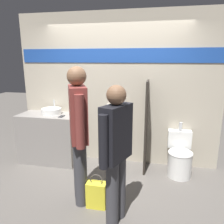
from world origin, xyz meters
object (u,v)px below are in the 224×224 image
(person_with_lanyard, at_px, (79,131))
(toilet, at_px, (180,158))
(cell_phone, at_px, (62,116))
(shopping_bag, at_px, (97,194))
(urinal_near_counter, at_px, (114,125))
(sink_basin, at_px, (52,111))
(person_in_vest, at_px, (116,150))

(person_with_lanyard, bearing_deg, toilet, -79.11)
(toilet, bearing_deg, cell_phone, -178.21)
(shopping_bag, bearing_deg, urinal_near_counter, 91.07)
(sink_basin, height_order, person_with_lanyard, person_with_lanyard)
(cell_phone, bearing_deg, sink_basin, 149.03)
(cell_phone, distance_m, person_with_lanyard, 1.14)
(person_with_lanyard, bearing_deg, person_in_vest, -141.99)
(shopping_bag, bearing_deg, cell_phone, 131.59)
(urinal_near_counter, xyz_separation_m, shopping_bag, (0.02, -1.26, -0.57))
(cell_phone, xyz_separation_m, urinal_near_counter, (0.89, 0.23, -0.17))
(toilet, xyz_separation_m, person_with_lanyard, (-1.39, -0.99, 0.71))
(sink_basin, height_order, cell_phone, sink_basin)
(person_with_lanyard, height_order, shopping_bag, person_with_lanyard)
(toilet, distance_m, person_with_lanyard, 1.85)
(cell_phone, distance_m, toilet, 2.14)
(urinal_near_counter, height_order, toilet, urinal_near_counter)
(urinal_near_counter, relative_size, person_in_vest, 0.70)
(urinal_near_counter, bearing_deg, person_in_vest, -77.82)
(urinal_near_counter, bearing_deg, cell_phone, -165.43)
(sink_basin, distance_m, person_in_vest, 2.01)
(cell_phone, height_order, urinal_near_counter, urinal_near_counter)
(shopping_bag, bearing_deg, sink_basin, 134.81)
(cell_phone, bearing_deg, person_with_lanyard, -54.69)
(person_in_vest, bearing_deg, shopping_bag, 80.40)
(urinal_near_counter, height_order, person_with_lanyard, person_with_lanyard)
(toilet, relative_size, person_with_lanyard, 0.47)
(sink_basin, distance_m, toilet, 2.41)
(toilet, distance_m, person_in_vest, 1.64)
(cell_phone, relative_size, shopping_bag, 0.30)
(person_with_lanyard, bearing_deg, cell_phone, 10.53)
(toilet, height_order, shopping_bag, toilet)
(person_in_vest, xyz_separation_m, shopping_bag, (-0.29, 0.18, -0.73))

